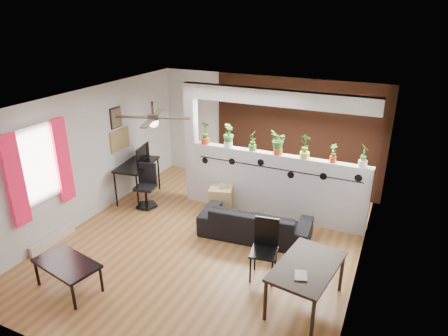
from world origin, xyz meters
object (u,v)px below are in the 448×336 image
at_px(potted_plant_0, 205,132).
at_px(coffee_table, 67,265).
at_px(potted_plant_1, 228,135).
at_px(potted_plant_3, 278,142).
at_px(potted_plant_4, 305,145).
at_px(folding_chair, 265,243).
at_px(office_chair, 147,189).
at_px(cup, 223,186).
at_px(ceiling_fan, 153,119).
at_px(computer_desk, 137,167).
at_px(cube_shelf, 221,200).
at_px(potted_plant_6, 364,155).
at_px(potted_plant_2, 253,140).
at_px(potted_plant_5, 334,153).
at_px(dining_table, 307,269).
at_px(sofa, 255,223).

relative_size(potted_plant_0, coffee_table, 0.44).
bearing_deg(potted_plant_0, potted_plant_1, -0.00).
distance_m(potted_plant_3, potted_plant_4, 0.53).
bearing_deg(folding_chair, potted_plant_1, 127.58).
relative_size(office_chair, coffee_table, 0.85).
distance_m(potted_plant_1, cup, 1.05).
bearing_deg(ceiling_fan, coffee_table, -107.29).
height_order(ceiling_fan, potted_plant_3, ceiling_fan).
relative_size(computer_desk, coffee_table, 1.11).
bearing_deg(cup, cube_shelf, 180.00).
bearing_deg(potted_plant_6, potted_plant_2, -180.00).
height_order(ceiling_fan, potted_plant_5, ceiling_fan).
bearing_deg(cup, potted_plant_3, 18.50).
distance_m(dining_table, folding_chair, 0.86).
relative_size(potted_plant_0, office_chair, 0.52).
height_order(ceiling_fan, potted_plant_0, ceiling_fan).
relative_size(cube_shelf, cup, 4.52).
bearing_deg(potted_plant_5, potted_plant_6, 0.00).
distance_m(potted_plant_1, computer_desk, 2.22).
distance_m(cube_shelf, dining_table, 3.07).
relative_size(ceiling_fan, potted_plant_6, 2.73).
xyz_separation_m(cup, folding_chair, (1.47, -1.62, -0.02)).
relative_size(potted_plant_2, dining_table, 0.30).
relative_size(potted_plant_3, folding_chair, 0.48).
distance_m(potted_plant_0, coffee_table, 3.75).
xyz_separation_m(potted_plant_0, potted_plant_1, (0.53, -0.00, -0.00)).
height_order(sofa, computer_desk, computer_desk).
bearing_deg(coffee_table, office_chair, 100.13).
bearing_deg(cube_shelf, potted_plant_0, 131.24).
height_order(potted_plant_3, office_chair, potted_plant_3).
relative_size(potted_plant_1, office_chair, 0.51).
xyz_separation_m(ceiling_fan, sofa, (1.51, 0.87, -2.03)).
relative_size(potted_plant_0, potted_plant_1, 1.01).
bearing_deg(computer_desk, sofa, -8.81).
xyz_separation_m(ceiling_fan, potted_plant_3, (1.60, 1.80, -0.71)).
xyz_separation_m(potted_plant_4, cube_shelf, (-1.59, -0.34, -1.33)).
height_order(potted_plant_5, potted_plant_6, potted_plant_6).
bearing_deg(office_chair, cup, 13.91).
height_order(cube_shelf, cup, cup).
distance_m(potted_plant_2, cube_shelf, 1.43).
bearing_deg(dining_table, computer_desk, 155.89).
bearing_deg(potted_plant_6, dining_table, -98.77).
bearing_deg(potted_plant_2, dining_table, -53.78).
distance_m(potted_plant_1, coffee_table, 3.87).
bearing_deg(potted_plant_6, computer_desk, -174.24).
bearing_deg(cube_shelf, sofa, -46.22).
bearing_deg(ceiling_fan, potted_plant_5, 34.15).
bearing_deg(potted_plant_1, coffee_table, -107.09).
distance_m(ceiling_fan, potted_plant_3, 2.51).
bearing_deg(coffee_table, potted_plant_4, 52.89).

